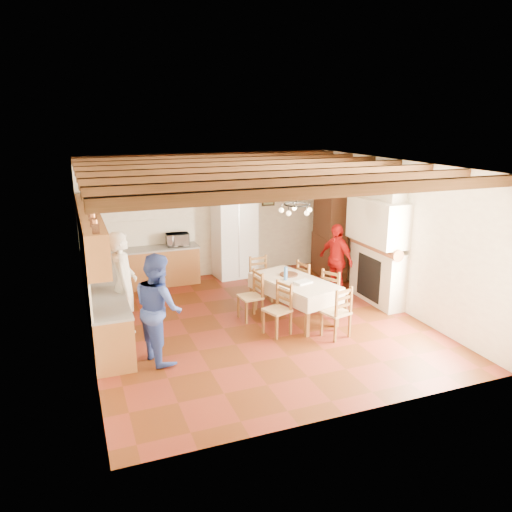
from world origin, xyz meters
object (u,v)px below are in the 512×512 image
(dining_table, at_px, (294,284))
(person_woman_red, at_px, (336,260))
(refrigerator, at_px, (234,238))
(chair_end_near, at_px, (336,311))
(chair_left_near, at_px, (277,309))
(person_man, at_px, (124,286))
(person_woman_blue, at_px, (158,308))
(chair_end_far, at_px, (261,279))
(microwave, at_px, (178,240))
(chair_left_far, at_px, (250,296))
(chair_right_near, at_px, (334,292))
(hutch, at_px, (330,231))
(chair_right_far, at_px, (309,283))

(dining_table, distance_m, person_woman_red, 1.68)
(refrigerator, height_order, chair_end_near, refrigerator)
(chair_end_near, bearing_deg, refrigerator, -97.84)
(chair_left_near, relative_size, person_man, 0.49)
(person_woman_blue, xyz_separation_m, person_woman_red, (4.17, 1.67, -0.09))
(chair_end_far, relative_size, microwave, 1.85)
(chair_left_far, xyz_separation_m, chair_end_near, (1.15, -1.28, 0.00))
(refrigerator, xyz_separation_m, chair_right_near, (1.04, -3.14, -0.48))
(chair_end_far, relative_size, person_woman_blue, 0.54)
(hutch, distance_m, chair_right_far, 2.24)
(chair_left_near, xyz_separation_m, chair_right_far, (1.20, 1.10, 0.00))
(dining_table, height_order, chair_end_far, chair_end_far)
(chair_right_near, relative_size, chair_right_far, 1.00)
(chair_right_near, bearing_deg, chair_left_far, 47.69)
(chair_left_far, bearing_deg, microwave, -169.37)
(chair_end_far, bearing_deg, person_woman_blue, -144.74)
(chair_end_far, xyz_separation_m, person_woman_blue, (-2.49, -1.86, 0.41))
(person_man, bearing_deg, chair_left_near, -99.55)
(chair_end_near, height_order, person_man, person_man)
(chair_left_far, bearing_deg, person_woman_blue, -68.12)
(chair_left_far, height_order, microwave, microwave)
(person_woman_red, bearing_deg, dining_table, -73.44)
(chair_right_near, distance_m, person_woman_red, 1.25)
(refrigerator, distance_m, dining_table, 3.02)
(hutch, xyz_separation_m, chair_end_near, (-1.64, -3.22, -0.64))
(hutch, xyz_separation_m, chair_right_far, (-1.38, -1.65, -0.64))
(chair_end_far, bearing_deg, microwave, 124.75)
(person_woman_red, bearing_deg, person_man, -98.06)
(chair_right_far, bearing_deg, refrigerator, 6.04)
(person_woman_blue, bearing_deg, person_man, 8.30)
(hutch, height_order, chair_end_far, hutch)
(person_woman_red, bearing_deg, chair_end_near, -45.19)
(dining_table, bearing_deg, chair_end_far, 103.26)
(person_man, distance_m, person_woman_red, 4.63)
(chair_left_near, bearing_deg, chair_end_far, 149.04)
(chair_right_near, distance_m, person_man, 4.03)
(person_woman_blue, bearing_deg, chair_right_near, -93.43)
(person_woman_red, bearing_deg, person_woman_blue, -84.14)
(person_man, distance_m, person_woman_blue, 1.12)
(dining_table, bearing_deg, person_woman_blue, -164.41)
(person_woman_red, bearing_deg, chair_right_near, -46.23)
(chair_left_near, distance_m, person_woman_blue, 2.19)
(chair_right_far, height_order, person_woman_blue, person_woman_blue)
(hutch, bearing_deg, dining_table, -124.98)
(chair_left_near, height_order, person_man, person_man)
(refrigerator, relative_size, hutch, 0.86)
(chair_right_far, bearing_deg, chair_end_near, 158.06)
(chair_left_near, xyz_separation_m, chair_end_near, (0.94, -0.47, 0.00))
(chair_end_far, distance_m, person_man, 3.06)
(person_man, bearing_deg, person_woman_blue, -149.70)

